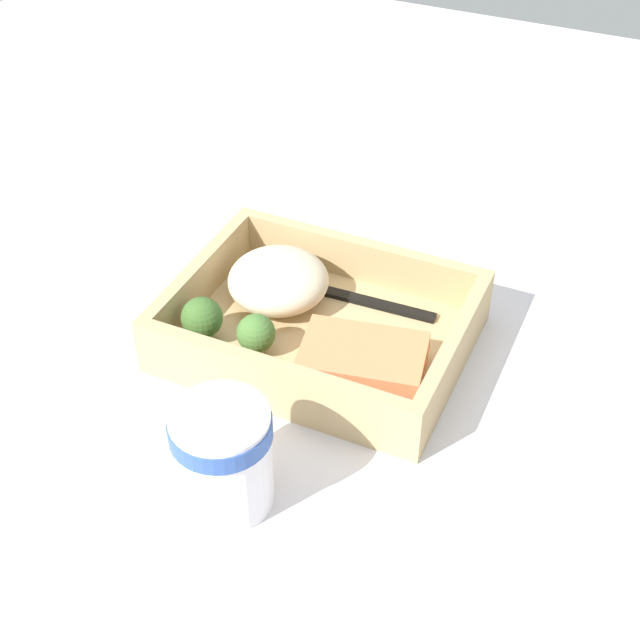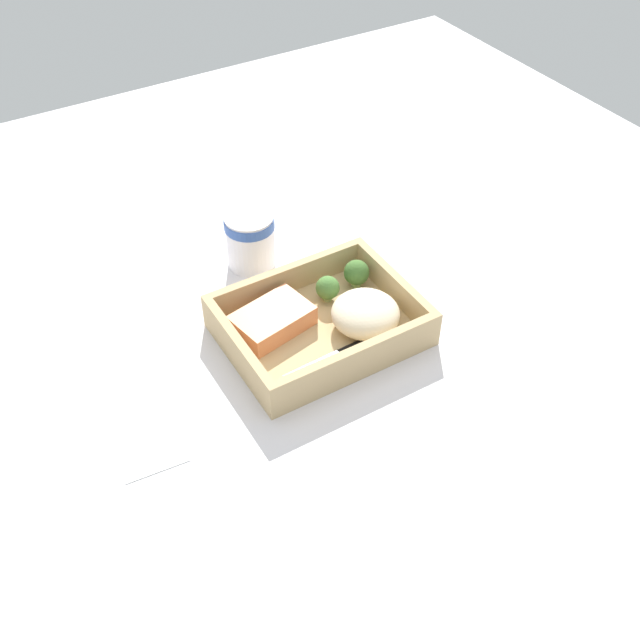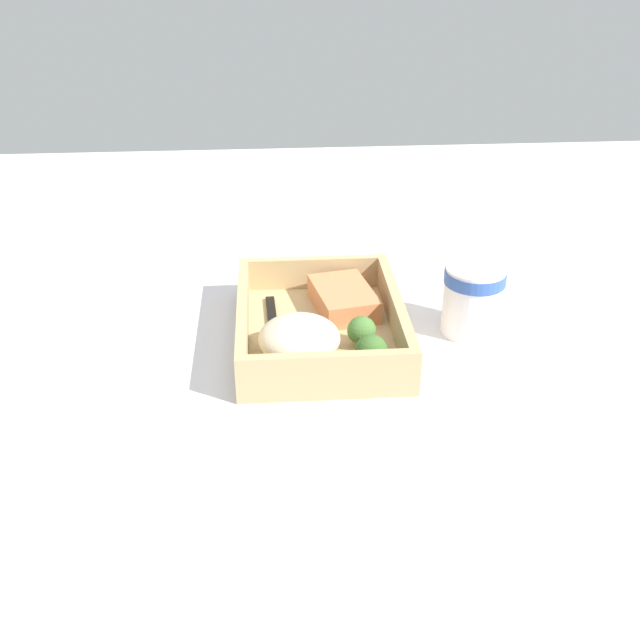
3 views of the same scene
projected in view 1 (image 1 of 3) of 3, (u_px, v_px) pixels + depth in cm
name	position (u px, v px, depth cm)	size (l,w,h in cm)	color
ground_plane	(320.00, 352.00, 78.61)	(160.00, 160.00, 2.00)	silver
takeout_tray	(320.00, 338.00, 77.58)	(24.87, 19.11, 1.20)	tan
tray_rim	(320.00, 315.00, 75.89)	(24.87, 19.11, 4.09)	tan
salmon_fillet	(363.00, 362.00, 72.31)	(10.04, 6.62, 2.84)	#E48453
mashed_potatoes	(278.00, 280.00, 79.32)	(9.03, 9.07, 4.47)	beige
broccoli_floret_1	(256.00, 334.00, 74.04)	(3.29, 3.29, 3.75)	#88A365
broccoli_floret_2	(202.00, 318.00, 75.13)	(3.57, 3.57, 4.19)	#83A45B
fork	(340.00, 295.00, 81.00)	(15.85, 2.32, 0.44)	black
paper_cup	(223.00, 453.00, 61.99)	(7.20, 7.20, 8.43)	white
receipt_slip	(628.00, 413.00, 71.29)	(7.47, 14.52, 0.24)	white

